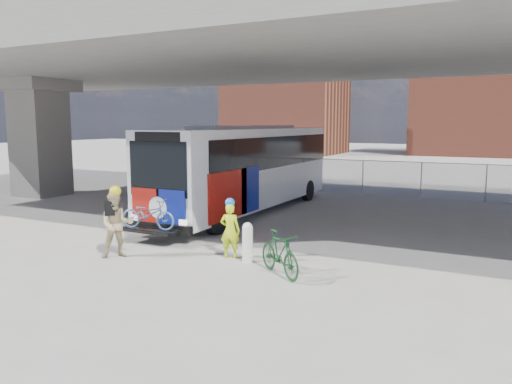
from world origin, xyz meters
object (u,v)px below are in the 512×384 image
Objects in this scene: bus at (247,163)px; cyclist_hivis at (230,229)px; cyclist_tan at (116,224)px; bike_parked at (279,253)px; bollard at (248,241)px.

bus is 7.52m from cyclist_hivis.
bike_parked is (4.79, 0.55, -0.41)m from cyclist_tan.
bus is 9.23m from bike_parked.
bus is at bearing -78.84° from cyclist_hivis.
cyclist_hivis is at bearing -65.61° from bus.
bus is at bearing 46.49° from cyclist_tan.
bus reaches higher than bike_parked.
bus is 6.31× the size of cyclist_tan.
cyclist_tan reaches higher than bollard.
cyclist_tan is at bearing -88.64° from bus.
bus reaches higher than bollard.
bollard is 0.70m from cyclist_hivis.
bollard is at bearing 152.76° from cyclist_hivis.
bollard is at bearing 97.64° from bike_parked.
cyclist_hivis reaches higher than bike_parked.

